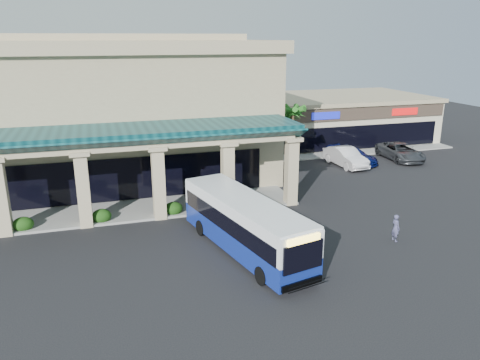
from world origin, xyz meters
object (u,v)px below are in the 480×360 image
object	(u,v)px
transit_bus	(245,226)
car_red	(353,156)
pedestrian	(396,228)
car_white	(345,157)
car_gray	(400,152)

from	to	relation	value
transit_bus	car_red	distance (m)	21.09
transit_bus	pedestrian	xyz separation A→B (m)	(8.58, -1.24, -0.69)
transit_bus	car_white	distance (m)	19.79
car_white	car_gray	size ratio (longest dim) A/B	0.91
pedestrian	car_gray	bearing A→B (deg)	-38.09
car_red	car_white	bearing A→B (deg)	-173.90
car_white	pedestrian	bearing A→B (deg)	-113.24
car_red	car_gray	bearing A→B (deg)	-25.89
car_gray	car_white	bearing A→B (deg)	-171.15
transit_bus	pedestrian	bearing A→B (deg)	-20.86
car_white	car_red	xyz separation A→B (m)	(1.16, 0.68, -0.14)
transit_bus	car_red	size ratio (longest dim) A/B	2.19
pedestrian	car_white	distance (m)	16.16
car_white	car_gray	world-z (taller)	car_white
car_red	car_gray	world-z (taller)	car_gray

